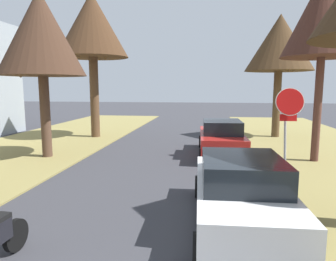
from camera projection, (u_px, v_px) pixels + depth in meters
stop_sign_far at (288, 116)px, 8.79m from camera, size 0.81×0.59×2.94m
street_tree_right_mid_b at (324, 14)px, 11.49m from camera, size 3.07×3.07×7.37m
street_tree_right_far at (280, 44)px, 17.57m from camera, size 3.91×3.91×7.12m
street_tree_left_mid_b at (41, 34)px, 12.36m from camera, size 3.51×3.51×6.86m
street_tree_left_far at (92, 26)px, 17.44m from camera, size 4.09×4.09×8.33m
parked_sedan_white at (240, 194)px, 6.49m from camera, size 2.08×4.46×1.57m
parked_sedan_red at (221, 139)px, 13.40m from camera, size 2.08×4.46×1.57m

